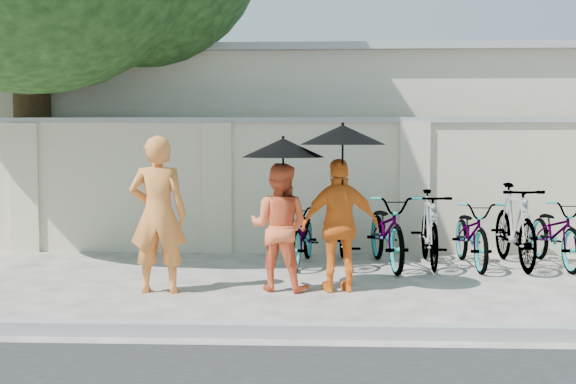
{
  "coord_description": "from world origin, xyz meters",
  "views": [
    {
      "loc": [
        0.56,
        -7.92,
        1.71
      ],
      "look_at": [
        0.18,
        0.83,
        1.1
      ],
      "focal_mm": 45.0,
      "sensor_mm": 36.0,
      "label": 1
    }
  ],
  "objects": [
    {
      "name": "parasol_right",
      "position": [
        0.82,
        0.18,
        1.79
      ],
      "size": [
        0.97,
        0.97,
        1.04
      ],
      "color": "black",
      "rests_on": "ground"
    },
    {
      "name": "bike_2",
      "position": [
        1.5,
        1.91,
        0.5
      ],
      "size": [
        0.9,
        1.98,
        1.0
      ],
      "primitive_type": "imported",
      "rotation": [
        0.0,
        0.0,
        0.12
      ],
      "color": "#A8A8A8",
      "rests_on": "ground"
    },
    {
      "name": "bike_3",
      "position": [
        2.07,
        1.98,
        0.52
      ],
      "size": [
        0.56,
        1.76,
        1.05
      ],
      "primitive_type": "imported",
      "rotation": [
        0.0,
        0.0,
        -0.04
      ],
      "color": "#A8A8A8",
      "rests_on": "ground"
    },
    {
      "name": "bike_4",
      "position": [
        2.65,
        1.98,
        0.46
      ],
      "size": [
        0.65,
        1.76,
        0.92
      ],
      "primitive_type": "imported",
      "rotation": [
        0.0,
        0.0,
        0.02
      ],
      "color": "#A8A8A8",
      "rests_on": "ground"
    },
    {
      "name": "bike_0",
      "position": [
        0.34,
        2.03,
        0.43
      ],
      "size": [
        0.77,
        1.69,
        0.86
      ],
      "primitive_type": "imported",
      "rotation": [
        0.0,
        0.0,
        -0.13
      ],
      "color": "#A8A8A8",
      "rests_on": "ground"
    },
    {
      "name": "building_behind",
      "position": [
        2.0,
        7.0,
        1.6
      ],
      "size": [
        14.0,
        6.0,
        3.2
      ],
      "primitive_type": "cube",
      "color": "beige",
      "rests_on": "ground"
    },
    {
      "name": "ground",
      "position": [
        0.0,
        0.0,
        0.0
      ],
      "size": [
        80.0,
        80.0,
        0.0
      ],
      "primitive_type": "plane",
      "color": "beige"
    },
    {
      "name": "bike_1",
      "position": [
        0.92,
        2.1,
        0.5
      ],
      "size": [
        0.53,
        1.67,
        0.99
      ],
      "primitive_type": "imported",
      "rotation": [
        0.0,
        0.0,
        0.04
      ],
      "color": "#A8A8A8",
      "rests_on": "ground"
    },
    {
      "name": "monk_center",
      "position": [
        0.1,
        0.31,
        0.73
      ],
      "size": [
        0.83,
        0.71,
        1.47
      ],
      "primitive_type": "imported",
      "rotation": [
        0.0,
        0.0,
        2.9
      ],
      "color": "#FF6A38",
      "rests_on": "ground"
    },
    {
      "name": "bike_5",
      "position": [
        3.23,
        2.0,
        0.57
      ],
      "size": [
        0.57,
        1.9,
        1.14
      ],
      "primitive_type": "imported",
      "rotation": [
        0.0,
        0.0,
        0.02
      ],
      "color": "#A8A8A8",
      "rests_on": "ground"
    },
    {
      "name": "kerb",
      "position": [
        0.0,
        -1.7,
        0.06
      ],
      "size": [
        40.0,
        0.16,
        0.12
      ],
      "primitive_type": "cube",
      "color": "#949494",
      "rests_on": "ground"
    },
    {
      "name": "monk_right",
      "position": [
        0.8,
        0.26,
        0.76
      ],
      "size": [
        0.95,
        0.55,
        1.52
      ],
      "primitive_type": "imported",
      "rotation": [
        0.0,
        0.0,
        3.35
      ],
      "color": "orange",
      "rests_on": "ground"
    },
    {
      "name": "bike_6",
      "position": [
        3.81,
        2.05,
        0.47
      ],
      "size": [
        0.72,
        1.82,
        0.94
      ],
      "primitive_type": "imported",
      "rotation": [
        0.0,
        0.0,
        0.06
      ],
      "color": "#A8A8A8",
      "rests_on": "ground"
    },
    {
      "name": "parasol_center",
      "position": [
        0.15,
        0.23,
        1.64
      ],
      "size": [
        0.94,
        0.94,
        0.92
      ],
      "color": "black",
      "rests_on": "ground"
    },
    {
      "name": "monk_left",
      "position": [
        -1.26,
        0.12,
        0.89
      ],
      "size": [
        0.66,
        0.45,
        1.78
      ],
      "primitive_type": "imported",
      "rotation": [
        0.0,
        0.0,
        3.18
      ],
      "color": "orange",
      "rests_on": "ground"
    },
    {
      "name": "compound_wall",
      "position": [
        1.0,
        3.2,
        1.0
      ],
      "size": [
        20.0,
        0.3,
        2.0
      ],
      "primitive_type": "cube",
      "color": "beige",
      "rests_on": "ground"
    }
  ]
}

